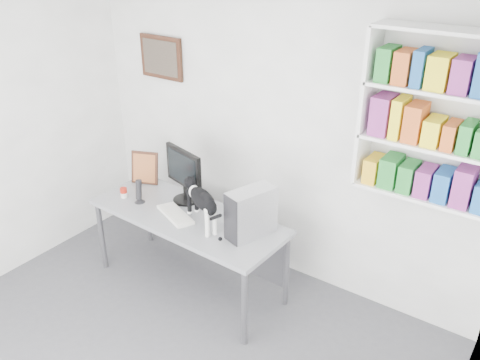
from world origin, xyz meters
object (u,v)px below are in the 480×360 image
Objects in this scene: bookshelf at (435,119)px; soup_can at (124,193)px; cat at (202,208)px; leaning_print at (145,167)px; desk at (189,250)px; keyboard at (175,215)px; speaker at (139,191)px; pc_tower at (251,213)px; monitor at (185,175)px.

bookshelf is 12.95× the size of soup_can.
bookshelf is 1.94m from cat.
bookshelf is 3.70× the size of leaning_print.
desk is 5.47× the size of leaning_print.
keyboard is 0.45m from speaker.
desk is 4.28× the size of keyboard.
pc_tower is at bearing -4.48° from speaker.
monitor reaches higher than keyboard.
bookshelf is 5.36× the size of speaker.
cat is (0.74, 0.01, 0.06)m from speaker.
pc_tower is 1.36m from soup_can.
desk is at bearing -32.14° from monitor.
cat is at bearing -145.13° from pc_tower.
speaker reaches higher than soup_can.
pc_tower is (0.82, -0.13, -0.06)m from monitor.
leaning_print is at bearing 176.32° from keyboard.
pc_tower reaches higher than cat.
desk is 4.44× the size of pc_tower.
keyboard is at bearing -11.67° from speaker.
desk is 7.92× the size of speaker.
keyboard is 0.63m from soup_can.
monitor is 2.27× the size of speaker.
speaker is 0.40× the size of cat.
keyboard is at bearing -52.66° from monitor.
leaning_print is 3.50× the size of soup_can.
soup_can is 0.94m from cat.
cat reaches higher than soup_can.
bookshelf is 2.36× the size of monitor.
pc_tower is 0.43m from cat.
monitor is 0.83m from pc_tower.
desk is 0.61m from cat.
bookshelf reaches higher than keyboard.
keyboard is at bearing -48.16° from leaning_print.
speaker is at bearing -75.86° from leaning_print.
leaning_print reaches higher than speaker.
soup_can is (-0.63, -0.01, 0.03)m from keyboard.
keyboard is 0.78m from leaning_print.
monitor is at bearing 134.44° from keyboard.
leaning_print is (-2.55, -0.37, -0.92)m from bookshelf.
monitor is at bearing -171.66° from pc_tower.
leaning_print is (-0.24, 0.33, 0.05)m from speaker.
cat is at bearing 23.92° from keyboard.
pc_tower is 1.16m from speaker.
bookshelf is 2.89× the size of keyboard.
desk is at bearing -170.47° from cat.
soup_can is (-0.70, -0.09, 0.43)m from desk.
desk is at bearing 7.58° from soup_can.
monitor is 1.27× the size of pc_tower.
speaker is at bearing -126.54° from monitor.
monitor is at bearing 28.30° from soup_can.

